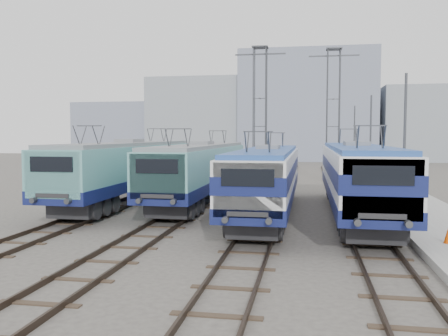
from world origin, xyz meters
The scene contains 16 objects.
ground centered at (0.00, 0.00, 0.00)m, with size 160.00×160.00×0.00m, color #514C47.
platform centered at (10.20, 8.00, 0.15)m, with size 4.00×70.00×0.30m, color #9E9E99.
locomotive_far_left centered at (-6.75, 7.48, 2.30)m, with size 2.92×18.47×3.48m.
locomotive_center_left centered at (-2.25, 8.11, 2.22)m, with size 2.82×17.83×3.36m.
locomotive_center_right centered at (2.25, 4.09, 2.20)m, with size 2.71×17.13×3.22m.
locomotive_far_right centered at (6.75, 4.51, 2.31)m, with size 2.86×18.10×3.40m.
catenary_tower_west centered at (0.00, 22.00, 6.64)m, with size 4.50×1.20×12.00m.
catenary_tower_east centered at (6.50, 24.00, 6.64)m, with size 4.50×1.20×12.00m.
mast_front centered at (8.60, 2.00, 3.50)m, with size 0.12×0.12×7.00m, color #3F4247.
mast_mid centered at (8.60, 14.00, 3.50)m, with size 0.12×0.12×7.00m, color #3F4247.
mast_rear centered at (8.60, 26.00, 3.50)m, with size 0.12×0.12×7.00m, color #3F4247.
safety_cone centered at (9.34, -2.45, 0.60)m, with size 0.29×0.29×0.60m, color #D44403.
building_west centered at (-14.00, 62.00, 7.00)m, with size 18.00×12.00×14.00m, color #8F97A0.
building_center centered at (4.00, 62.00, 9.00)m, with size 22.00×14.00×18.00m, color gray.
building_east centered at (24.00, 62.00, 6.00)m, with size 16.00×12.00×12.00m, color #8F97A0.
building_far_west centered at (-30.00, 62.00, 5.00)m, with size 14.00×10.00×10.00m, color gray.
Camera 1 is at (4.32, -20.55, 4.22)m, focal length 38.00 mm.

